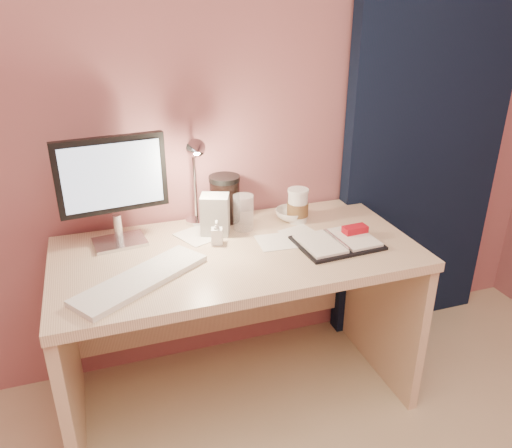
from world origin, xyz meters
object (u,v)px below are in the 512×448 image
object	(u,v)px
product_box	(215,215)
monitor	(112,182)
planner	(339,241)
dark_jar	(225,201)
lotion_bottle	(217,232)
desk_lamp	(202,174)
keyboard	(141,279)
desk	(233,289)
coffee_cup	(298,206)
bowl	(292,214)
clear_cup	(243,212)

from	to	relation	value
product_box	monitor	bearing A→B (deg)	-163.28
planner	dark_jar	distance (m)	0.52
lotion_bottle	desk_lamp	xyz separation A→B (m)	(-0.02, 0.13, 0.21)
keyboard	planner	bearing A→B (deg)	-30.12
desk	coffee_cup	xyz separation A→B (m)	(0.33, 0.10, 0.30)
monitor	desk	bearing A→B (deg)	-22.58
bowl	clear_cup	bearing A→B (deg)	-173.17
planner	lotion_bottle	distance (m)	0.48
coffee_cup	monitor	bearing A→B (deg)	178.32
monitor	bowl	distance (m)	0.78
coffee_cup	clear_cup	xyz separation A→B (m)	(-0.25, 0.00, 0.01)
keyboard	product_box	bearing A→B (deg)	7.59
monitor	planner	world-z (taller)	monitor
clear_cup	bowl	bearing A→B (deg)	6.83
monitor	keyboard	distance (m)	0.41
product_box	desk_lamp	distance (m)	0.18
desk_lamp	clear_cup	bearing A→B (deg)	-2.52
planner	desk_lamp	distance (m)	0.61
clear_cup	product_box	world-z (taller)	product_box
lotion_bottle	monitor	bearing A→B (deg)	161.51
product_box	coffee_cup	bearing A→B (deg)	22.10
coffee_cup	product_box	bearing A→B (deg)	-178.93
desk	bowl	size ratio (longest dim) A/B	9.63
coffee_cup	clear_cup	world-z (taller)	same
desk_lamp	coffee_cup	bearing A→B (deg)	2.87
desk	monitor	world-z (taller)	monitor
coffee_cup	dark_jar	distance (m)	0.32
keyboard	bowl	size ratio (longest dim) A/B	3.45
desk	dark_jar	xyz separation A→B (m)	(0.03, 0.21, 0.32)
bowl	lotion_bottle	xyz separation A→B (m)	(-0.37, -0.13, 0.03)
lotion_bottle	product_box	distance (m)	0.10
coffee_cup	product_box	distance (m)	0.37
monitor	lotion_bottle	world-z (taller)	monitor
keyboard	clear_cup	size ratio (longest dim) A/B	3.34
dark_jar	keyboard	bearing A→B (deg)	-134.84
keyboard	dark_jar	world-z (taller)	dark_jar
bowl	product_box	world-z (taller)	product_box
keyboard	lotion_bottle	bearing A→B (deg)	-1.25
planner	clear_cup	size ratio (longest dim) A/B	2.20
clear_cup	desk_lamp	xyz separation A→B (m)	(-0.16, 0.03, 0.18)
planner	lotion_bottle	bearing A→B (deg)	157.83
desk	product_box	xyz separation A→B (m)	(-0.04, 0.09, 0.31)
desk	bowl	xyz separation A→B (m)	(0.31, 0.13, 0.25)
keyboard	coffee_cup	size ratio (longest dim) A/B	3.36
dark_jar	monitor	bearing A→B (deg)	-168.88
planner	lotion_bottle	xyz separation A→B (m)	(-0.46, 0.16, 0.04)
monitor	clear_cup	size ratio (longest dim) A/B	2.91
clear_cup	product_box	bearing A→B (deg)	-176.38
dark_jar	product_box	distance (m)	0.14
planner	desk_lamp	size ratio (longest dim) A/B	0.81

